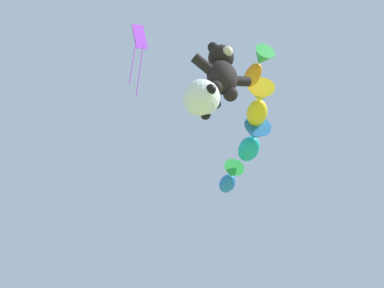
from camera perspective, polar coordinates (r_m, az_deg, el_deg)
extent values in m
ellipsoid|color=black|center=(13.23, 4.05, 8.84)|extent=(0.99, 0.84, 1.20)
sphere|color=black|center=(13.88, 3.89, 11.40)|extent=(0.83, 0.83, 0.83)
sphere|color=beige|center=(13.65, 4.74, 12.17)|extent=(0.35, 0.35, 0.35)
sphere|color=black|center=(14.01, 2.80, 12.75)|extent=(0.34, 0.34, 0.34)
cylinder|color=black|center=(13.10, 1.36, 10.65)|extent=(0.71, 0.32, 0.56)
sphere|color=black|center=(12.71, 3.14, 7.51)|extent=(0.45, 0.45, 0.45)
sphere|color=black|center=(14.24, 4.85, 11.79)|extent=(0.34, 0.34, 0.34)
cylinder|color=black|center=(13.69, 6.53, 8.32)|extent=(0.71, 0.32, 0.56)
sphere|color=black|center=(12.94, 5.16, 6.63)|extent=(0.45, 0.45, 0.45)
sphere|color=white|center=(12.18, 1.26, 6.17)|extent=(1.07, 1.07, 1.07)
sphere|color=black|center=(12.38, 3.21, 5.36)|extent=(0.30, 0.30, 0.30)
sphere|color=black|center=(12.59, 0.02, 6.60)|extent=(0.30, 0.30, 0.30)
sphere|color=black|center=(11.84, 2.51, 7.29)|extent=(0.30, 0.30, 0.30)
sphere|color=black|center=(12.12, 1.81, 3.93)|extent=(0.30, 0.30, 0.30)
ellipsoid|color=orange|center=(15.56, 8.09, 9.06)|extent=(0.85, 1.22, 0.48)
cone|color=green|center=(15.04, 9.29, 11.32)|extent=(0.85, 0.78, 0.71)
sphere|color=black|center=(15.88, 7.59, 8.49)|extent=(0.12, 0.12, 0.12)
ellipsoid|color=yellow|center=(17.23, 8.65, 4.07)|extent=(1.43, 1.63, 0.69)
cone|color=yellow|center=(16.43, 9.08, 6.59)|extent=(1.27, 1.19, 1.02)
sphere|color=black|center=(17.69, 8.43, 3.55)|extent=(0.18, 0.18, 0.18)
ellipsoid|color=#19ADB2|center=(18.75, 7.57, -0.67)|extent=(1.44, 1.76, 0.77)
cone|color=blue|center=(17.85, 8.44, 1.58)|extent=(1.37, 1.22, 1.13)
sphere|color=black|center=(19.25, 7.20, -1.04)|extent=(0.20, 0.20, 0.20)
ellipsoid|color=blue|center=(20.32, 4.72, -5.28)|extent=(1.17, 1.50, 0.62)
cone|color=green|center=(19.48, 5.41, -3.69)|extent=(1.12, 1.01, 0.92)
sphere|color=black|center=(20.75, 4.43, -5.51)|extent=(0.16, 0.16, 0.16)
cube|color=purple|center=(14.65, -6.96, 14.00)|extent=(0.90, 0.68, 1.10)
cylinder|color=purple|center=(13.63, -7.87, 10.90)|extent=(0.03, 0.15, 1.87)
cylinder|color=purple|center=(13.63, -6.95, 9.86)|extent=(0.03, 0.17, 2.16)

